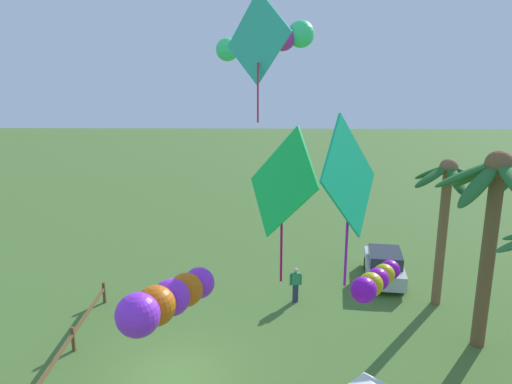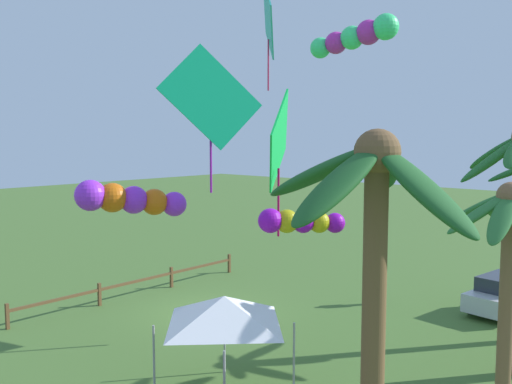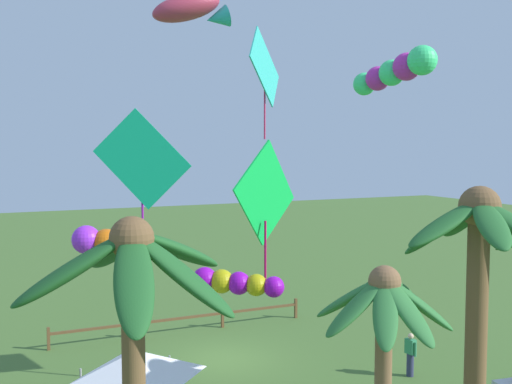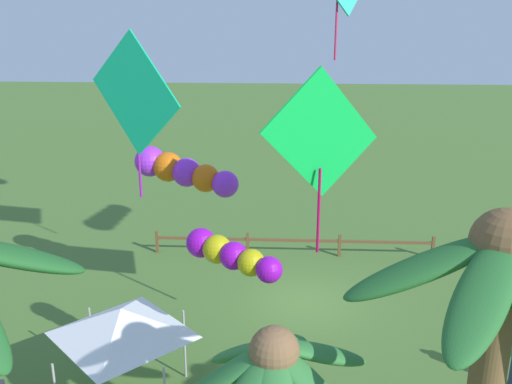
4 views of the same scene
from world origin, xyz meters
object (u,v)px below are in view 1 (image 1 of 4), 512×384
Objects in this scene: kite_tube_2 at (376,281)px; palm_tree_3 at (495,202)px; parked_car_0 at (384,265)px; kite_diamond_3 at (258,41)px; kite_diamond_1 at (282,185)px; palm_tree_1 at (446,199)px; kite_tube_6 at (269,41)px; spectator_0 at (296,285)px; kite_diamond_5 at (350,180)px; kite_tube_0 at (168,299)px.

palm_tree_3 is at bearing 129.98° from kite_tube_2.
kite_diamond_3 reaches higher than parked_car_0.
kite_diamond_1 is at bearing -75.12° from palm_tree_3.
kite_tube_6 is (-0.16, -7.43, 6.36)m from palm_tree_1.
palm_tree_1 is 1.71× the size of kite_diamond_3.
palm_tree_3 reaches higher than spectator_0.
palm_tree_1 is 5.03m from parked_car_0.
palm_tree_3 is 9.31m from kite_diamond_5.
kite_diamond_5 is (0.26, 4.19, 3.04)m from kite_tube_0.
kite_diamond_5 reaches higher than parked_car_0.
palm_tree_1 is 8.75m from kite_tube_2.
kite_diamond_3 is 6.05m from kite_diamond_5.
kite_diamond_5 is at bearing 23.31° from kite_diamond_3.
palm_tree_3 is 7.89m from parked_car_0.
kite_tube_2 is 7.71m from kite_diamond_3.
kite_tube_6 is (2.28, -5.66, 10.39)m from parked_car_0.
kite_diamond_1 is 7.07m from kite_tube_6.
parked_car_0 is 15.11m from kite_tube_0.
kite_tube_6 reaches higher than kite_diamond_5.
parked_car_0 is 5.01m from spectator_0.
kite_diamond_1 reaches higher than spectator_0.
kite_tube_0 is 11.79m from kite_tube_6.
kite_tube_6 reaches higher than spectator_0.
palm_tree_1 is at bearing 88.75° from kite_tube_6.
parked_car_0 is at bearing 117.88° from spectator_0.
spectator_0 is at bearing -167.33° from kite_tube_2.
kite_diamond_5 is (9.81, -5.74, 3.20)m from palm_tree_1.
kite_diamond_3 is at bearing -39.02° from parked_car_0.
spectator_0 is 10.40m from kite_tube_6.
kite_diamond_5 reaches higher than palm_tree_1.
palm_tree_1 is 1.59× the size of parked_car_0.
kite_diamond_3 reaches higher than kite_tube_6.
palm_tree_3 is at bearing 104.88° from kite_diamond_1.
palm_tree_1 is at bearing -171.22° from palm_tree_3.
kite_diamond_5 is at bearing 86.51° from kite_tube_0.
parked_car_0 is 0.80× the size of kite_diamond_1.
spectator_0 is 11.52m from kite_diamond_3.
kite_diamond_1 reaches higher than parked_car_0.
kite_tube_2 is at bearing -30.79° from palm_tree_1.
kite_diamond_3 is at bearing -126.98° from kite_tube_2.
kite_diamond_1 is 4.02m from kite_tube_2.
spectator_0 is (2.34, -4.43, 0.06)m from parked_car_0.
kite_diamond_3 is at bearing -113.41° from kite_diamond_1.
parked_car_0 is at bearing 164.77° from kite_tube_2.
kite_diamond_3 is (1.68, -8.32, 5.39)m from palm_tree_3.
palm_tree_3 is at bearing 8.78° from palm_tree_1.
kite_diamond_1 is at bearing 145.67° from kite_tube_0.
spectator_0 is at bearing 171.06° from kite_diamond_1.
kite_diamond_5 is (4.80, 2.07, -3.04)m from kite_diamond_3.
parked_car_0 is at bearing 140.98° from kite_diamond_3.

